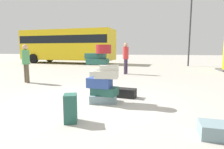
{
  "coord_description": "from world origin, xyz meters",
  "views": [
    {
      "loc": [
        1.42,
        -4.56,
        1.38
      ],
      "look_at": [
        0.21,
        1.16,
        0.58
      ],
      "focal_mm": 30.16,
      "sensor_mm": 36.0,
      "label": 1
    }
  ],
  "objects_px": {
    "suitcase_teal_foreground_far": "(71,108)",
    "lamp_post": "(191,14)",
    "person_tourist_with_camera": "(26,60)",
    "parked_bus": "(67,44)",
    "suitcase_black_white_trunk": "(126,93)",
    "person_bearded_onlooker": "(126,56)",
    "suitcase_tower": "(103,78)",
    "suitcase_slate_left_side": "(222,131)",
    "suitcase_charcoal_upright_blue": "(96,78)",
    "suitcase_cream_behind_tower": "(93,81)"
  },
  "relations": [
    {
      "from": "suitcase_teal_foreground_far",
      "to": "parked_bus",
      "type": "distance_m",
      "value": 15.41
    },
    {
      "from": "person_tourist_with_camera",
      "to": "lamp_post",
      "type": "xyz_separation_m",
      "value": [
        7.91,
        9.39,
        3.19
      ]
    },
    {
      "from": "suitcase_tower",
      "to": "person_tourist_with_camera",
      "type": "distance_m",
      "value": 4.36
    },
    {
      "from": "parked_bus",
      "to": "suitcase_tower",
      "type": "bearing_deg",
      "value": -56.39
    },
    {
      "from": "suitcase_black_white_trunk",
      "to": "lamp_post",
      "type": "distance_m",
      "value": 12.15
    },
    {
      "from": "suitcase_slate_left_side",
      "to": "suitcase_teal_foreground_far",
      "type": "bearing_deg",
      "value": -179.69
    },
    {
      "from": "suitcase_cream_behind_tower",
      "to": "lamp_post",
      "type": "distance_m",
      "value": 11.99
    },
    {
      "from": "suitcase_cream_behind_tower",
      "to": "parked_bus",
      "type": "bearing_deg",
      "value": 108.78
    },
    {
      "from": "suitcase_slate_left_side",
      "to": "suitcase_teal_foreground_far",
      "type": "relative_size",
      "value": 1.2
    },
    {
      "from": "suitcase_slate_left_side",
      "to": "suitcase_black_white_trunk",
      "type": "bearing_deg",
      "value": 132.79
    },
    {
      "from": "suitcase_teal_foreground_far",
      "to": "parked_bus",
      "type": "bearing_deg",
      "value": 95.43
    },
    {
      "from": "parked_bus",
      "to": "lamp_post",
      "type": "height_order",
      "value": "lamp_post"
    },
    {
      "from": "suitcase_tower",
      "to": "lamp_post",
      "type": "xyz_separation_m",
      "value": [
        4.12,
        11.53,
        3.47
      ]
    },
    {
      "from": "suitcase_charcoal_upright_blue",
      "to": "suitcase_black_white_trunk",
      "type": "xyz_separation_m",
      "value": [
        1.38,
        -1.68,
        -0.12
      ]
    },
    {
      "from": "person_tourist_with_camera",
      "to": "parked_bus",
      "type": "height_order",
      "value": "parked_bus"
    },
    {
      "from": "suitcase_slate_left_side",
      "to": "suitcase_cream_behind_tower",
      "type": "bearing_deg",
      "value": 140.2
    },
    {
      "from": "suitcase_black_white_trunk",
      "to": "suitcase_slate_left_side",
      "type": "bearing_deg",
      "value": -41.74
    },
    {
      "from": "suitcase_tower",
      "to": "suitcase_charcoal_upright_blue",
      "type": "height_order",
      "value": "suitcase_tower"
    },
    {
      "from": "suitcase_black_white_trunk",
      "to": "suitcase_tower",
      "type": "bearing_deg",
      "value": -120.52
    },
    {
      "from": "suitcase_slate_left_side",
      "to": "suitcase_black_white_trunk",
      "type": "relative_size",
      "value": 1.1
    },
    {
      "from": "suitcase_cream_behind_tower",
      "to": "lamp_post",
      "type": "xyz_separation_m",
      "value": [
        4.75,
        10.34,
        3.78
      ]
    },
    {
      "from": "suitcase_slate_left_side",
      "to": "lamp_post",
      "type": "distance_m",
      "value": 13.79
    },
    {
      "from": "suitcase_cream_behind_tower",
      "to": "lamp_post",
      "type": "height_order",
      "value": "lamp_post"
    },
    {
      "from": "person_bearded_onlooker",
      "to": "parked_bus",
      "type": "bearing_deg",
      "value": -119.71
    },
    {
      "from": "suitcase_slate_left_side",
      "to": "suitcase_black_white_trunk",
      "type": "distance_m",
      "value": 2.83
    },
    {
      "from": "parked_bus",
      "to": "suitcase_teal_foreground_far",
      "type": "bearing_deg",
      "value": -59.76
    },
    {
      "from": "suitcase_tower",
      "to": "suitcase_cream_behind_tower",
      "type": "height_order",
      "value": "suitcase_tower"
    },
    {
      "from": "suitcase_tower",
      "to": "lamp_post",
      "type": "bearing_deg",
      "value": 70.32
    },
    {
      "from": "parked_bus",
      "to": "person_tourist_with_camera",
      "type": "bearing_deg",
      "value": -68.77
    },
    {
      "from": "suitcase_teal_foreground_far",
      "to": "parked_bus",
      "type": "relative_size",
      "value": 0.06
    },
    {
      "from": "suitcase_tower",
      "to": "lamp_post",
      "type": "relative_size",
      "value": 0.23
    },
    {
      "from": "suitcase_charcoal_upright_blue",
      "to": "suitcase_cream_behind_tower",
      "type": "xyz_separation_m",
      "value": [
        0.25,
        -1.12,
        0.08
      ]
    },
    {
      "from": "person_bearded_onlooker",
      "to": "suitcase_tower",
      "type": "bearing_deg",
      "value": 17.89
    },
    {
      "from": "suitcase_tower",
      "to": "lamp_post",
      "type": "height_order",
      "value": "lamp_post"
    },
    {
      "from": "parked_bus",
      "to": "suitcase_cream_behind_tower",
      "type": "bearing_deg",
      "value": -56.3
    },
    {
      "from": "suitcase_slate_left_side",
      "to": "person_bearded_onlooker",
      "type": "xyz_separation_m",
      "value": [
        -2.49,
        7.19,
        0.9
      ]
    },
    {
      "from": "suitcase_cream_behind_tower",
      "to": "lamp_post",
      "type": "relative_size",
      "value": 0.1
    },
    {
      "from": "suitcase_tower",
      "to": "parked_bus",
      "type": "xyz_separation_m",
      "value": [
        -6.78,
        12.45,
        1.19
      ]
    },
    {
      "from": "suitcase_slate_left_side",
      "to": "parked_bus",
      "type": "xyz_separation_m",
      "value": [
        -9.1,
        14.0,
        1.72
      ]
    },
    {
      "from": "person_tourist_with_camera",
      "to": "suitcase_cream_behind_tower",
      "type": "bearing_deg",
      "value": 16.97
    },
    {
      "from": "person_bearded_onlooker",
      "to": "suitcase_teal_foreground_far",
      "type": "bearing_deg",
      "value": 15.5
    },
    {
      "from": "parked_bus",
      "to": "person_bearded_onlooker",
      "type": "bearing_deg",
      "value": -40.82
    },
    {
      "from": "suitcase_charcoal_upright_blue",
      "to": "person_bearded_onlooker",
      "type": "distance_m",
      "value": 3.49
    },
    {
      "from": "suitcase_black_white_trunk",
      "to": "person_bearded_onlooker",
      "type": "xyz_separation_m",
      "value": [
        -0.68,
        5.01,
        0.89
      ]
    },
    {
      "from": "suitcase_cream_behind_tower",
      "to": "suitcase_teal_foreground_far",
      "type": "relative_size",
      "value": 1.23
    },
    {
      "from": "suitcase_black_white_trunk",
      "to": "person_bearded_onlooker",
      "type": "relative_size",
      "value": 0.35
    },
    {
      "from": "suitcase_black_white_trunk",
      "to": "person_tourist_with_camera",
      "type": "relative_size",
      "value": 0.38
    },
    {
      "from": "suitcase_charcoal_upright_blue",
      "to": "parked_bus",
      "type": "distance_m",
      "value": 11.84
    },
    {
      "from": "suitcase_teal_foreground_far",
      "to": "lamp_post",
      "type": "height_order",
      "value": "lamp_post"
    },
    {
      "from": "suitcase_tower",
      "to": "suitcase_teal_foreground_far",
      "type": "bearing_deg",
      "value": -100.04
    }
  ]
}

